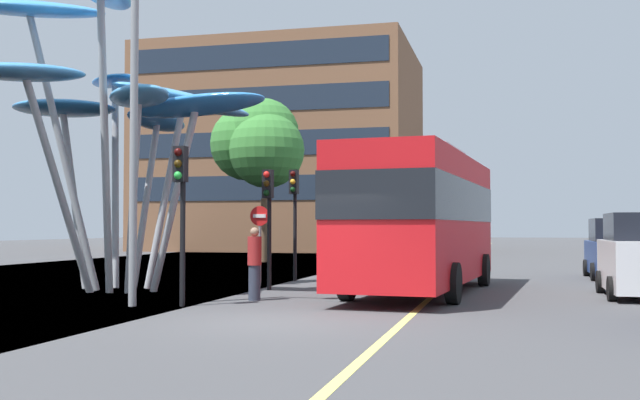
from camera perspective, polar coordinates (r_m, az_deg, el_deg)
The scene contains 13 objects.
ground at distance 14.65m, azimuth -5.81°, elevation -9.17°, with size 120.00×240.00×0.10m.
red_bus at distance 20.65m, azimuth 7.63°, elevation -1.06°, with size 3.45×10.11×3.88m.
leaf_sculpture at distance 22.33m, azimuth -15.49°, elevation 8.36°, with size 9.16×9.31×8.29m.
traffic_light_kerb_near at distance 17.26m, azimuth -10.38°, elevation 0.72°, with size 0.28×0.42×3.58m.
traffic_light_kerb_far at distance 21.42m, azimuth -3.90°, elevation -0.20°, with size 0.28×0.42×3.39m.
traffic_light_island_mid at distance 25.06m, azimuth -1.95°, elevation -0.03°, with size 0.28×0.42×3.66m.
traffic_light_opposite at distance 32.11m, azimuth 1.21°, elevation -0.82°, with size 0.28×0.42×3.38m.
car_parked_far at distance 28.02m, azimuth 21.49°, elevation -3.56°, with size 2.07×4.06×2.07m.
street_lamp at distance 17.63m, azimuth -12.67°, elevation 7.95°, with size 1.70×0.44×7.53m.
tree_pavement_near at distance 38.83m, azimuth -4.62°, elevation 4.28°, with size 5.18×4.79×8.34m.
pedestrian at distance 18.47m, azimuth -4.94°, elevation -4.78°, with size 0.34×0.34×1.76m.
no_entry_sign at distance 23.16m, azimuth -4.54°, elevation -2.44°, with size 0.60×0.12×2.41m.
backdrop_building at distance 60.39m, azimuth -2.61°, elevation 3.65°, with size 20.14×15.04×15.52m.
Camera 1 is at (4.24, -13.68, 1.77)m, focal length 42.65 mm.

